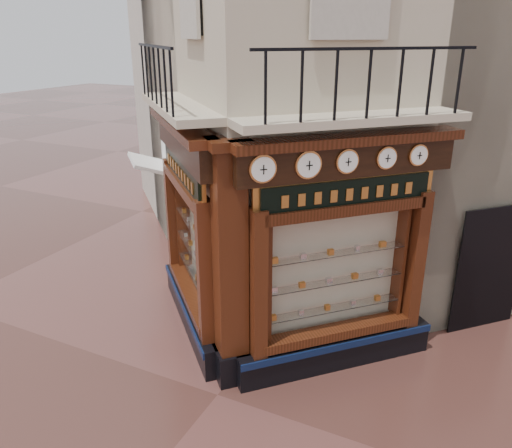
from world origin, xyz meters
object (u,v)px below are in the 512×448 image
Objects in this scene: signboard_left at (183,171)px; awning at (157,263)px; signboard_right at (347,193)px; corner_pilaster at (230,271)px; clock_a at (263,169)px; clock_b at (308,165)px; clock_e at (418,155)px; clock_c at (347,161)px; clock_d at (387,158)px.

awning is at bearing 3.39° from signboard_left.
corner_pilaster is at bearing 169.75° from signboard_right.
clock_b is at bearing -0.00° from clock_a.
clock_e is at bearing -147.53° from awning.
clock_b is 0.89m from signboard_right.
corner_pilaster is at bearing 130.34° from clock_a.
clock_e is (1.76, 1.76, -0.00)m from clock_a.
clock_b is 1.22× the size of clock_e.
corner_pilaster is 5.25m from awning.
clock_e is 3.88m from signboard_left.
clock_a reaches higher than clock_c.
clock_b is 6.58m from awning.
clock_b is at bearing -180.00° from clock_c.
clock_d is at bearing -152.02° from awning.
signboard_right is at bearing 4.56° from clock_a.
clock_c is at bearing -180.00° from clock_d.
clock_e is 0.15× the size of signboard_left.
clock_c is 0.17× the size of signboard_left.
corner_pilaster is at bearing 171.50° from clock_e.
clock_a is 0.18× the size of signboard_left.
awning is (-4.82, 2.64, -3.62)m from clock_b.
clock_c is (0.43, 0.43, -0.00)m from clock_b.
corner_pilaster is 11.00× the size of clock_c.
clock_b reaches higher than signboard_left.
clock_c reaches higher than clock_e.
signboard_left is 2.92m from signboard_right.
signboard_right is (5.24, -2.06, 3.10)m from awning.
clock_d reaches higher than clock_e.
clock_d reaches higher than signboard_right.
signboard_left is (-3.39, -0.31, -0.52)m from clock_d.
clock_a is 0.68m from clock_b.
signboard_left is (-2.50, 0.58, -0.52)m from clock_b.
clock_e is 7.22m from awning.
clock_e reaches higher than awning.
corner_pilaster is 1.83× the size of signboard_left.
clock_e is at bearing 0.00° from clock_b.
corner_pilaster is 3.34m from clock_e.
signboard_right is (-0.86, -0.70, -0.52)m from clock_e.
signboard_right is at bearing -10.25° from corner_pilaster.
clock_b is at bearing -163.74° from awning.
corner_pilaster is 2.01m from clock_b.
clock_b is at bearing -180.00° from clock_e.
corner_pilaster reaches higher than clock_d.
corner_pilaster is 11.68× the size of clock_d.
clock_d is at bearing -11.34° from signboard_right.
clock_d reaches higher than awning.
signboard_left is at bearing 140.25° from clock_d.
clock_d is at bearing 0.00° from clock_b.
awning is at bearing 117.98° from clock_d.
clock_b is 1.26m from clock_d.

